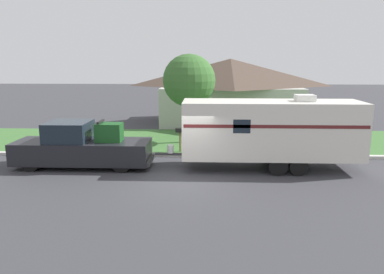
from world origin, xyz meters
TOP-DOWN VIEW (x-y plane):
  - ground_plane at (0.00, 0.00)m, footprint 120.00×120.00m
  - curb_strip at (0.00, 3.75)m, footprint 80.00×0.30m
  - lawn_strip at (0.00, 7.40)m, footprint 80.00×7.00m
  - house_across_street at (2.71, 14.25)m, footprint 10.89×7.03m
  - pickup_truck at (-4.62, 1.80)m, footprint 6.09×1.97m
  - travel_trailer at (3.76, 1.80)m, footprint 8.90×2.24m
  - mailbox at (-0.41, 4.69)m, footprint 0.48×0.20m
  - tree_in_yard at (-0.06, 7.00)m, footprint 2.98×2.98m

SIDE VIEW (x-z plane):
  - ground_plane at x=0.00m, z-range 0.00..0.00m
  - lawn_strip at x=0.00m, z-range 0.00..0.03m
  - curb_strip at x=0.00m, z-range 0.00..0.14m
  - pickup_truck at x=-4.62m, z-range -0.16..1.95m
  - mailbox at x=-0.41m, z-range 0.34..1.61m
  - travel_trailer at x=3.76m, z-range 0.13..3.40m
  - house_across_street at x=2.71m, z-range 0.09..4.89m
  - tree_in_yard at x=-0.06m, z-range 1.03..6.10m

